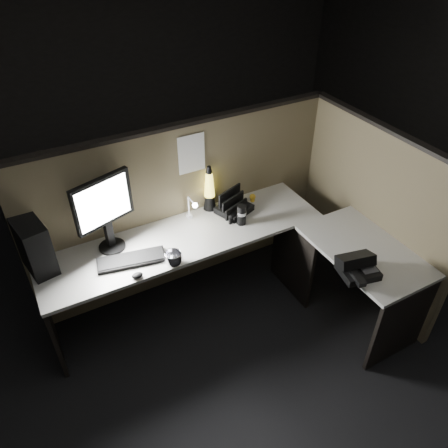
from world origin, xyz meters
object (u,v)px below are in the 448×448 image
pc_tower (33,244)px  lava_lamp (209,191)px  monitor (104,208)px  desk_phone (357,267)px  keyboard (132,260)px

pc_tower → lava_lamp: lava_lamp is taller
pc_tower → monitor: size_ratio=0.66×
lava_lamp → desk_phone: size_ratio=1.37×
desk_phone → keyboard: bearing=159.4°
monitor → desk_phone: monitor is taller
monitor → lava_lamp: monitor is taller
pc_tower → keyboard: 0.69m
keyboard → desk_phone: 1.63m
monitor → desk_phone: bearing=-56.0°
pc_tower → monitor: (0.53, -0.04, 0.16)m
monitor → keyboard: (0.08, -0.24, -0.35)m
keyboard → monitor: bearing=119.7°
pc_tower → monitor: bearing=-15.5°
keyboard → desk_phone: size_ratio=1.65×
monitor → lava_lamp: (0.90, 0.09, -0.19)m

